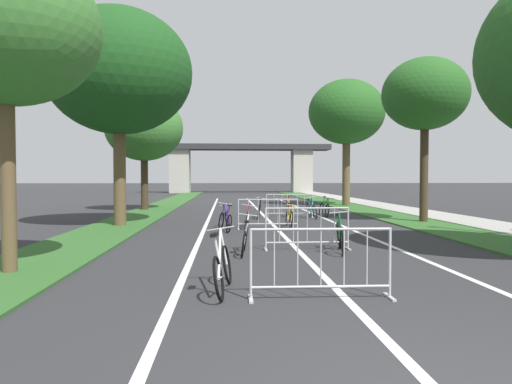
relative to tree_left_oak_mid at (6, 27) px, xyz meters
name	(u,v)px	position (x,y,z in m)	size (l,w,h in m)	color
grass_verge_left	(163,206)	(0.04, 20.03, -4.50)	(2.23, 62.15, 0.05)	#2D5B26
grass_verge_right	(344,205)	(11.48, 20.03, -4.50)	(2.23, 62.15, 0.05)	#2D5B26
sidewalk_path_right	(378,205)	(13.71, 20.03, -4.49)	(2.22, 62.15, 0.08)	#9E9B93
lane_stripe_center	(264,216)	(5.76, 12.58, -4.52)	(0.14, 35.96, 0.01)	silver
lane_stripe_right_lane	(318,216)	(8.29, 12.58, -4.52)	(0.14, 35.96, 0.01)	silver
lane_stripe_left_lane	(210,216)	(3.23, 12.58, -4.52)	(0.14, 35.96, 0.01)	silver
overpass_bridge	(241,161)	(5.76, 45.97, -0.73)	(21.06, 3.20, 5.74)	#2D2D30
tree_left_oak_mid	(6,27)	(0.00, 0.00, 0.00)	(3.38, 3.38, 5.98)	brown
tree_left_cypress_far	(119,72)	(0.11, 8.35, 1.09)	(5.31, 5.31, 7.89)	brown
tree_left_maple_mid	(144,128)	(-0.47, 16.69, -0.04)	(4.22, 4.22, 6.29)	#3D2D1E
tree_right_pine_far	(425,95)	(11.85, 9.06, 0.54)	(3.35, 3.35, 6.53)	#3D2D1E
tree_right_pine_near	(347,113)	(11.54, 19.77, 1.36)	(4.76, 4.76, 7.95)	brown
crowd_barrier_nearest	(321,264)	(5.39, -2.08, -4.01)	(2.13, 0.47, 1.05)	#ADADB2
crowd_barrier_second	(307,229)	(6.01, 2.52, -4.01)	(2.13, 0.45, 1.05)	#ADADB2
crowd_barrier_third	(268,214)	(5.45, 7.13, -4.01)	(2.13, 0.45, 1.05)	#ADADB2
crowd_barrier_fourth	(289,206)	(6.83, 11.74, -4.01)	(2.14, 0.52, 1.05)	#ADADB2
bicycle_green_0	(340,236)	(6.73, 2.09, -4.15)	(0.57, 1.71, 1.03)	black
bicycle_teal_1	(312,210)	(7.74, 11.20, -4.15)	(0.47, 1.74, 1.00)	black
bicycle_purple_2	(225,221)	(3.96, 6.59, -4.17)	(0.54, 1.62, 0.95)	black
bicycle_yellow_3	(289,217)	(6.26, 7.66, -4.17)	(0.46, 1.70, 0.88)	black
bicycle_black_4	(259,210)	(5.43, 11.25, -4.16)	(0.53, 1.70, 0.91)	black
bicycle_white_5	(223,268)	(3.95, -1.59, -4.15)	(0.46, 1.77, 0.99)	black
bicycle_red_6	(247,218)	(4.73, 7.55, -4.17)	(0.52, 1.66, 0.88)	black
bicycle_orange_7	(289,208)	(6.88, 12.17, -4.15)	(0.43, 1.72, 1.01)	black
bicycle_blue_8	(227,218)	(4.03, 7.65, -4.18)	(0.44, 1.66, 0.85)	black
bicycle_silver_9	(245,239)	(4.44, 1.96, -4.18)	(0.49, 1.61, 0.92)	black
bicycle_green_10	(324,209)	(8.51, 12.17, -4.17)	(0.54, 1.70, 0.92)	black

